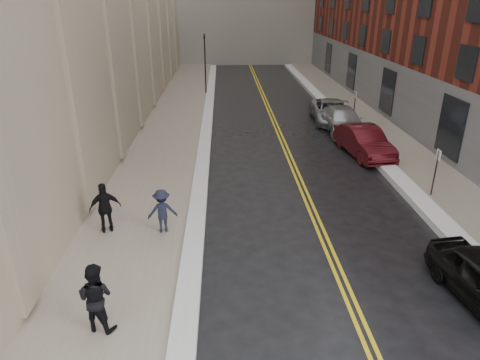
{
  "coord_description": "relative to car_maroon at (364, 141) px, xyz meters",
  "views": [
    {
      "loc": [
        -1.1,
        -8.51,
        8.08
      ],
      "look_at": [
        -0.49,
        6.59,
        1.6
      ],
      "focal_mm": 32.0,
      "sensor_mm": 36.0,
      "label": 1
    }
  ],
  "objects": [
    {
      "name": "parking_sign_near",
      "position": [
        1.3,
        -5.56,
        0.56
      ],
      "size": [
        0.06,
        0.35,
        2.23
      ],
      "color": "black",
      "rests_on": "ground"
    },
    {
      "name": "sidewalk_right",
      "position": [
        2.4,
        2.44,
        -0.72
      ],
      "size": [
        3.0,
        64.0,
        0.15
      ],
      "primitive_type": "cube",
      "color": "gray",
      "rests_on": "ground"
    },
    {
      "name": "car_maroon",
      "position": [
        0.0,
        0.0,
        0.0
      ],
      "size": [
        2.33,
        5.01,
        1.59
      ],
      "primitive_type": "imported",
      "rotation": [
        0.0,
        0.0,
        0.14
      ],
      "color": "#430B11",
      "rests_on": "ground"
    },
    {
      "name": "car_silver_far",
      "position": [
        -0.15,
        6.91,
        -0.05
      ],
      "size": [
        2.79,
        5.5,
        1.49
      ],
      "primitive_type": "imported",
      "rotation": [
        0.0,
        0.0,
        -0.06
      ],
      "color": "#929499",
      "rests_on": "ground"
    },
    {
      "name": "snow_ridge_left",
      "position": [
        -8.8,
        2.44,
        -0.67
      ],
      "size": [
        0.7,
        60.8,
        0.26
      ],
      "primitive_type": "cube",
      "color": "silver",
      "rests_on": "ground"
    },
    {
      "name": "snow_ridge_right",
      "position": [
        0.55,
        2.44,
        -0.65
      ],
      "size": [
        0.85,
        60.8,
        0.3
      ],
      "primitive_type": "cube",
      "color": "silver",
      "rests_on": "ground"
    },
    {
      "name": "ground",
      "position": [
        -6.6,
        -13.56,
        -0.8
      ],
      "size": [
        160.0,
        160.0,
        0.0
      ],
      "primitive_type": "plane",
      "color": "black",
      "rests_on": "ground"
    },
    {
      "name": "sidewalk_left",
      "position": [
        -11.1,
        2.44,
        -0.72
      ],
      "size": [
        4.0,
        64.0,
        0.15
      ],
      "primitive_type": "cube",
      "color": "gray",
      "rests_on": "ground"
    },
    {
      "name": "pedestrian_a",
      "position": [
        -11.0,
        -13.19,
        0.32
      ],
      "size": [
        1.1,
        0.95,
        1.92
      ],
      "primitive_type": "imported",
      "rotation": [
        0.0,
        0.0,
        2.87
      ],
      "color": "black",
      "rests_on": "sidewalk_left"
    },
    {
      "name": "lane_stripe_b",
      "position": [
        -3.98,
        2.44,
        -0.79
      ],
      "size": [
        0.12,
        64.0,
        0.01
      ],
      "primitive_type": "cube",
      "color": "gold",
      "rests_on": "ground"
    },
    {
      "name": "lane_stripe_a",
      "position": [
        -4.22,
        2.44,
        -0.79
      ],
      "size": [
        0.12,
        64.0,
        0.01
      ],
      "primitive_type": "cube",
      "color": "gold",
      "rests_on": "ground"
    },
    {
      "name": "pedestrian_c",
      "position": [
        -12.0,
        -8.15,
        0.31
      ],
      "size": [
        1.21,
        0.81,
        1.9
      ],
      "primitive_type": "imported",
      "rotation": [
        0.0,
        0.0,
        3.48
      ],
      "color": "black",
      "rests_on": "sidewalk_left"
    },
    {
      "name": "pedestrian_b",
      "position": [
        -9.96,
        -8.22,
        0.18
      ],
      "size": [
        1.16,
        0.8,
        1.65
      ],
      "primitive_type": "imported",
      "rotation": [
        0.0,
        0.0,
        3.33
      ],
      "color": "black",
      "rests_on": "sidewalk_left"
    },
    {
      "name": "parking_sign_far",
      "position": [
        1.3,
        6.44,
        0.56
      ],
      "size": [
        0.06,
        0.35,
        2.23
      ],
      "color": "black",
      "rests_on": "ground"
    },
    {
      "name": "car_silver_near",
      "position": [
        0.0,
        4.39,
        -0.02
      ],
      "size": [
        2.23,
        5.35,
        1.54
      ],
      "primitive_type": "imported",
      "rotation": [
        0.0,
        0.0,
        -0.01
      ],
      "color": "#9FA1A6",
      "rests_on": "ground"
    },
    {
      "name": "traffic_signal",
      "position": [
        -9.2,
        16.44,
        2.29
      ],
      "size": [
        0.18,
        0.15,
        5.2
      ],
      "color": "black",
      "rests_on": "ground"
    }
  ]
}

